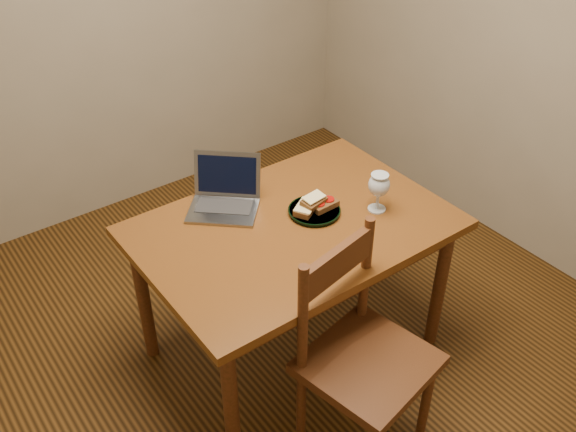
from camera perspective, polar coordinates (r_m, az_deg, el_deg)
floor at (r=3.23m, az=-1.09°, el=-11.21°), size 3.20×3.20×0.02m
right_wall at (r=3.55m, az=21.24°, el=16.26°), size 0.02×3.20×2.60m
table at (r=2.76m, az=0.49°, el=-2.15°), size 1.30×0.90×0.74m
chair at (r=2.48m, az=6.75°, el=-11.68°), size 0.53×0.51×0.49m
plate at (r=2.77m, az=2.35°, el=0.43°), size 0.23×0.23×0.02m
sandwich_cheese at (r=2.74m, az=1.60°, el=0.74°), size 0.14×0.12×0.04m
sandwich_tomato at (r=2.77m, az=3.21°, el=1.11°), size 0.12×0.08×0.04m
sandwich_top at (r=2.74m, az=2.31°, el=1.39°), size 0.12×0.09×0.03m
milk_glass at (r=2.77m, az=8.03°, el=2.11°), size 0.09×0.09×0.18m
laptop at (r=2.81m, az=-5.62°, el=2.03°), size 0.40×0.40×0.21m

